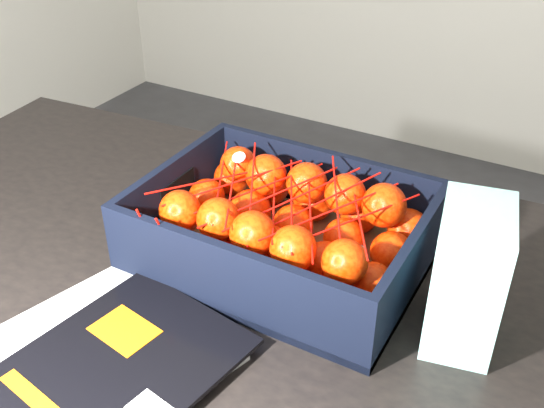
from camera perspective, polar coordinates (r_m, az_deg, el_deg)
The scene contains 6 objects.
table at distance 0.95m, azimuth -7.69°, elevation -11.02°, with size 1.26×0.90×0.75m.
magazine_stack at distance 0.77m, azimuth -15.62°, elevation -13.65°, with size 0.32×0.33×0.02m.
produce_crate at distance 0.89m, azimuth 0.95°, elevation -3.23°, with size 0.38×0.28×0.11m.
clementine_heap at distance 0.87m, azimuth 1.09°, elevation -2.00°, with size 0.35×0.26×0.11m.
mesh_net at distance 0.85m, azimuth 0.31°, elevation 0.40°, with size 0.31×0.25×0.09m.
retail_carton at distance 0.77m, azimuth 17.04°, elevation -6.22°, with size 0.08×0.12×0.18m, color white.
Camera 1 is at (0.44, -0.75, 1.30)m, focal length 42.17 mm.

